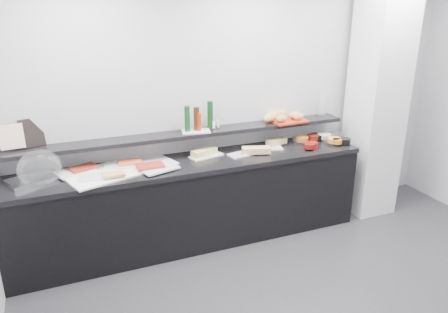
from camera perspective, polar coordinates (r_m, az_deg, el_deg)
name	(u,v)px	position (r m, az deg, el deg)	size (l,w,h in m)	color
back_wall	(243,104)	(4.73, 2.54, 6.80)	(5.00, 0.02, 2.70)	#AFB2B7
column	(377,100)	(5.26, 19.34, 7.03)	(0.50, 0.50, 2.70)	white
buffet_cabinet	(192,204)	(4.54, -4.14, -6.24)	(3.60, 0.60, 0.85)	black
counter_top	(191,164)	(4.36, -4.29, -0.93)	(3.62, 0.62, 0.05)	black
wall_shelf	(185,134)	(4.44, -5.08, 2.90)	(3.60, 0.25, 0.04)	black
cloche_base	(32,180)	(4.20, -23.84, -2.84)	(0.38, 0.26, 0.04)	silver
cloche_dome	(40,169)	(4.14, -22.95, -1.46)	(0.38, 0.25, 0.34)	white
linen_runner	(121,169)	(4.24, -13.36, -1.62)	(1.01, 0.48, 0.01)	white
platter_meat_a	(74,171)	(4.26, -18.94, -1.86)	(0.34, 0.23, 0.01)	white
food_meat_a	(83,168)	(4.27, -17.92, -1.40)	(0.24, 0.15, 0.02)	maroon
platter_salmon	(121,165)	(4.30, -13.28, -1.06)	(0.30, 0.20, 0.01)	white
food_salmon	(130,162)	(4.30, -12.18, -0.73)	(0.22, 0.14, 0.02)	#F55432
platter_cheese	(95,177)	(4.07, -16.50, -2.57)	(0.26, 0.17, 0.01)	white
food_cheese	(114,174)	(4.04, -14.22, -2.27)	(0.19, 0.12, 0.02)	#DDAD56
platter_meat_b	(159,168)	(4.14, -8.50, -1.54)	(0.34, 0.23, 0.01)	silver
food_meat_b	(150,166)	(4.17, -9.62, -1.20)	(0.25, 0.16, 0.02)	maroon
sandwich_plate_left	(206,156)	(4.47, -2.34, 0.09)	(0.34, 0.15, 0.01)	white
sandwich_food_left	(204,152)	(4.47, -2.61, 0.60)	(0.28, 0.11, 0.06)	#DAC472
tongs_left	(207,156)	(4.42, -2.19, 0.00)	(0.01, 0.01, 0.16)	silver
sandwich_plate_mid	(245,154)	(4.54, 2.72, 0.39)	(0.36, 0.15, 0.01)	silver
sandwich_food_mid	(256,150)	(4.53, 4.24, 0.84)	(0.29, 0.11, 0.06)	tan
tongs_mid	(241,155)	(4.46, 2.25, 0.18)	(0.01, 0.01, 0.16)	#B3B5BA
sandwich_plate_right	(268,148)	(4.72, 5.71, 1.07)	(0.32, 0.14, 0.01)	white
sandwich_food_right	(276,142)	(4.83, 6.86, 1.95)	(0.24, 0.09, 0.06)	tan
tongs_right	(270,148)	(4.69, 5.99, 1.11)	(0.01, 0.01, 0.16)	silver
bowl_glass_fruit	(299,140)	(4.94, 9.78, 2.09)	(0.15, 0.15, 0.07)	white
fill_glass_fruit	(302,139)	(4.95, 10.16, 2.25)	(0.14, 0.14, 0.05)	#CB631B
bowl_black_jam	(317,137)	(5.09, 12.00, 2.48)	(0.15, 0.15, 0.07)	black
fill_black_jam	(313,137)	(5.05, 11.56, 2.50)	(0.13, 0.13, 0.05)	#61160D
bowl_glass_cream	(334,136)	(5.17, 14.18, 2.56)	(0.19, 0.19, 0.07)	silver
fill_glass_cream	(324,136)	(5.11, 12.94, 2.63)	(0.16, 0.16, 0.05)	white
bowl_red_jam	(312,145)	(4.79, 11.48, 1.43)	(0.12, 0.12, 0.07)	#9B0E10
fill_red_jam	(309,146)	(4.74, 11.06, 1.38)	(0.12, 0.12, 0.05)	#590E0C
bowl_glass_salmon	(330,141)	(4.97, 13.65, 1.93)	(0.16, 0.16, 0.07)	silver
fill_glass_salmon	(334,140)	(4.99, 14.17, 2.09)	(0.15, 0.15, 0.05)	#FA983D
bowl_black_fruit	(345,142)	(5.01, 15.48, 1.90)	(0.13, 0.13, 0.07)	black
fill_black_fruit	(337,141)	(4.95, 14.56, 1.92)	(0.10, 0.10, 0.05)	#C5791A
framed_print	(32,133)	(4.32, -23.79, 2.86)	(0.20, 0.02, 0.26)	black
print_art	(12,137)	(4.27, -25.99, 2.34)	(0.20, 0.00, 0.22)	beige
condiment_tray	(196,131)	(4.45, -3.69, 3.32)	(0.28, 0.17, 0.01)	white
bottle_green_a	(187,119)	(4.40, -4.83, 4.95)	(0.06, 0.06, 0.26)	#0F3919
bottle_brown	(197,119)	(4.43, -3.61, 4.96)	(0.06, 0.06, 0.24)	#341C09
bottle_green_b	(210,115)	(4.50, -1.82, 5.48)	(0.06, 0.06, 0.28)	#0E3410
bottle_hot	(199,122)	(4.42, -3.27, 4.51)	(0.04, 0.04, 0.18)	#A7240B
shaker_salt	(218,124)	(4.55, -0.77, 4.30)	(0.03, 0.03, 0.07)	silver
shaker_pepper	(214,125)	(4.52, -1.36, 4.17)	(0.03, 0.03, 0.07)	white
bread_tray	(288,121)	(4.86, 8.33, 4.65)	(0.38, 0.27, 0.02)	#AE2D12
bread_roll_nw	(272,115)	(4.85, 6.24, 5.35)	(0.15, 0.10, 0.08)	tan
bread_roll_n	(276,114)	(4.92, 6.83, 5.53)	(0.15, 0.10, 0.08)	#B88D46
bread_roll_ne	(280,113)	(4.96, 7.37, 5.60)	(0.15, 0.10, 0.08)	tan
bread_roll_sw	(270,118)	(4.75, 6.02, 5.03)	(0.13, 0.08, 0.08)	#B27344
bread_roll_s	(282,118)	(4.75, 7.53, 4.95)	(0.14, 0.09, 0.08)	#B97A46
bread_roll_se	(298,116)	(4.86, 9.66, 5.20)	(0.13, 0.09, 0.08)	#CD824E
bread_roll_midw	(268,118)	(4.73, 5.74, 4.98)	(0.12, 0.08, 0.08)	gold
bread_roll_mide	(295,115)	(4.91, 9.22, 5.37)	(0.14, 0.09, 0.08)	#B79645
carafe	(322,104)	(5.12, 12.70, 6.76)	(0.10, 0.10, 0.30)	white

